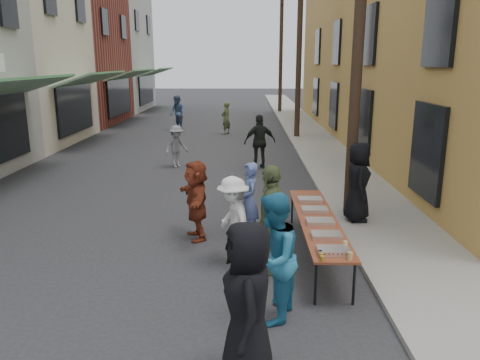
{
  "coord_description": "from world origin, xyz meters",
  "views": [
    {
      "loc": [
        1.83,
        -7.76,
        3.6
      ],
      "look_at": [
        1.71,
        1.37,
        1.3
      ],
      "focal_mm": 35.0,
      "sensor_mm": 36.0,
      "label": 1
    }
  ],
  "objects_px": {
    "utility_pole_near": "(360,20)",
    "utility_pole_mid": "(299,43)",
    "utility_pole_far": "(281,50)",
    "catering_tray_sausage": "(333,251)",
    "guest_front_c": "(273,258)",
    "serving_table": "(317,220)",
    "server": "(358,182)",
    "guest_front_a": "(248,304)"
  },
  "relations": [
    {
      "from": "utility_pole_near",
      "to": "utility_pole_mid",
      "type": "height_order",
      "value": "same"
    },
    {
      "from": "utility_pole_far",
      "to": "catering_tray_sausage",
      "type": "bearing_deg",
      "value": -92.28
    },
    {
      "from": "utility_pole_near",
      "to": "utility_pole_mid",
      "type": "xyz_separation_m",
      "value": [
        0.0,
        12.0,
        0.0
      ]
    },
    {
      "from": "utility_pole_mid",
      "to": "guest_front_c",
      "type": "relative_size",
      "value": 4.78
    },
    {
      "from": "utility_pole_far",
      "to": "serving_table",
      "type": "relative_size",
      "value": 2.25
    },
    {
      "from": "utility_pole_near",
      "to": "catering_tray_sausage",
      "type": "distance_m",
      "value": 5.6
    },
    {
      "from": "utility_pole_mid",
      "to": "utility_pole_far",
      "type": "bearing_deg",
      "value": 90.0
    },
    {
      "from": "utility_pole_near",
      "to": "guest_front_c",
      "type": "relative_size",
      "value": 4.78
    },
    {
      "from": "serving_table",
      "to": "guest_front_c",
      "type": "distance_m",
      "value": 2.51
    },
    {
      "from": "utility_pole_mid",
      "to": "server",
      "type": "bearing_deg",
      "value": -89.77
    },
    {
      "from": "utility_pole_far",
      "to": "serving_table",
      "type": "distance_m",
      "value": 26.68
    },
    {
      "from": "utility_pole_far",
      "to": "server",
      "type": "relative_size",
      "value": 5.01
    },
    {
      "from": "utility_pole_far",
      "to": "guest_front_a",
      "type": "distance_m",
      "value": 30.32
    },
    {
      "from": "utility_pole_far",
      "to": "guest_front_c",
      "type": "distance_m",
      "value": 28.98
    },
    {
      "from": "utility_pole_near",
      "to": "catering_tray_sausage",
      "type": "height_order",
      "value": "utility_pole_near"
    },
    {
      "from": "utility_pole_near",
      "to": "utility_pole_far",
      "type": "distance_m",
      "value": 24.0
    },
    {
      "from": "guest_front_c",
      "to": "utility_pole_near",
      "type": "bearing_deg",
      "value": 173.52
    },
    {
      "from": "utility_pole_near",
      "to": "utility_pole_mid",
      "type": "bearing_deg",
      "value": 90.0
    },
    {
      "from": "utility_pole_near",
      "to": "utility_pole_mid",
      "type": "relative_size",
      "value": 1.0
    },
    {
      "from": "guest_front_c",
      "to": "guest_front_a",
      "type": "bearing_deg",
      "value": 2.6
    },
    {
      "from": "utility_pole_near",
      "to": "server",
      "type": "relative_size",
      "value": 5.01
    },
    {
      "from": "utility_pole_mid",
      "to": "utility_pole_far",
      "type": "distance_m",
      "value": 12.0
    },
    {
      "from": "guest_front_a",
      "to": "server",
      "type": "xyz_separation_m",
      "value": [
        2.5,
        5.45,
        0.03
      ]
    },
    {
      "from": "utility_pole_near",
      "to": "guest_front_a",
      "type": "relative_size",
      "value": 4.64
    },
    {
      "from": "utility_pole_near",
      "to": "guest_front_a",
      "type": "bearing_deg",
      "value": -112.14
    },
    {
      "from": "utility_pole_near",
      "to": "server",
      "type": "distance_m",
      "value": 3.55
    },
    {
      "from": "utility_pole_mid",
      "to": "guest_front_c",
      "type": "xyz_separation_m",
      "value": [
        -2.09,
        -16.69,
        -3.56
      ]
    },
    {
      "from": "utility_pole_mid",
      "to": "catering_tray_sausage",
      "type": "distance_m",
      "value": 16.5
    },
    {
      "from": "utility_pole_mid",
      "to": "utility_pole_far",
      "type": "xyz_separation_m",
      "value": [
        0.0,
        12.0,
        0.0
      ]
    },
    {
      "from": "utility_pole_mid",
      "to": "serving_table",
      "type": "height_order",
      "value": "utility_pole_mid"
    },
    {
      "from": "catering_tray_sausage",
      "to": "guest_front_c",
      "type": "bearing_deg",
      "value": -146.35
    },
    {
      "from": "serving_table",
      "to": "guest_front_a",
      "type": "distance_m",
      "value": 3.87
    },
    {
      "from": "guest_front_c",
      "to": "server",
      "type": "bearing_deg",
      "value": 170.12
    },
    {
      "from": "utility_pole_near",
      "to": "guest_front_c",
      "type": "bearing_deg",
      "value": -114.05
    },
    {
      "from": "utility_pole_near",
      "to": "utility_pole_far",
      "type": "height_order",
      "value": "same"
    },
    {
      "from": "serving_table",
      "to": "guest_front_a",
      "type": "xyz_separation_m",
      "value": [
        -1.33,
        -3.62,
        0.26
      ]
    },
    {
      "from": "utility_pole_near",
      "to": "guest_front_a",
      "type": "xyz_separation_m",
      "value": [
        -2.45,
        -6.01,
        -3.53
      ]
    },
    {
      "from": "guest_front_c",
      "to": "server",
      "type": "height_order",
      "value": "server"
    },
    {
      "from": "catering_tray_sausage",
      "to": "guest_front_c",
      "type": "distance_m",
      "value": 1.18
    },
    {
      "from": "utility_pole_near",
      "to": "serving_table",
      "type": "height_order",
      "value": "utility_pole_near"
    },
    {
      "from": "serving_table",
      "to": "guest_front_c",
      "type": "relative_size",
      "value": 2.12
    },
    {
      "from": "utility_pole_mid",
      "to": "server",
      "type": "relative_size",
      "value": 5.01
    }
  ]
}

